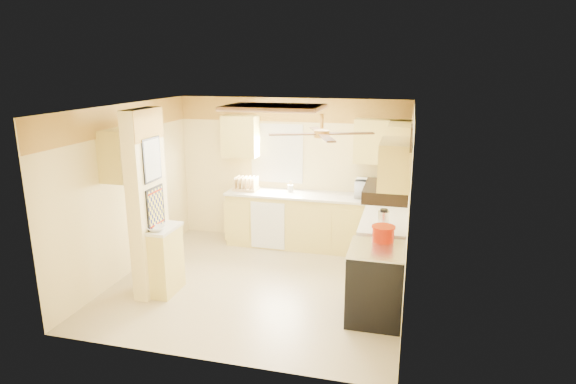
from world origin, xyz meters
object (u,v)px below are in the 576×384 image
(microwave, at_px, (372,189))
(bowl, at_px, (156,229))
(dutch_oven, at_px, (383,233))
(kettle, at_px, (384,218))
(stove, at_px, (375,283))

(microwave, xyz_separation_m, bowl, (-2.59, -2.33, -0.12))
(dutch_oven, height_order, kettle, kettle)
(dutch_oven, bearing_deg, microwave, 98.84)
(bowl, xyz_separation_m, kettle, (2.86, 0.92, 0.08))
(stove, bearing_deg, kettle, 88.43)
(bowl, bearing_deg, dutch_oven, 8.14)
(stove, distance_m, bowl, 2.88)
(microwave, xyz_separation_m, kettle, (0.27, -1.41, -0.04))
(kettle, bearing_deg, bowl, -162.15)
(bowl, relative_size, dutch_oven, 0.77)
(kettle, bearing_deg, dutch_oven, -86.78)
(dutch_oven, distance_m, kettle, 0.51)
(bowl, height_order, dutch_oven, dutch_oven)
(bowl, height_order, kettle, kettle)
(dutch_oven, bearing_deg, bowl, -171.86)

